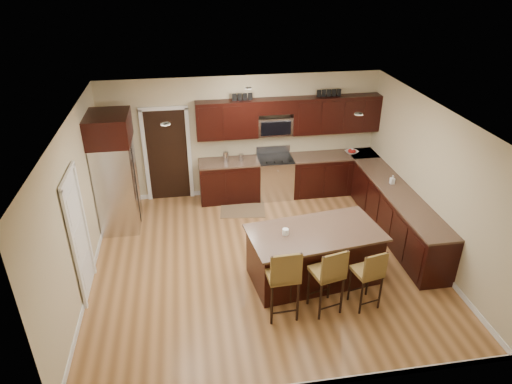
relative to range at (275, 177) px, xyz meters
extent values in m
plane|color=#A27040|center=(-0.68, -2.45, -0.47)|extent=(6.00, 6.00, 0.00)
plane|color=silver|center=(-0.68, -2.45, 2.23)|extent=(6.00, 6.00, 0.00)
plane|color=#C2B48C|center=(-0.68, 0.30, 0.88)|extent=(6.00, 0.00, 6.00)
plane|color=#C2B48C|center=(-3.68, -2.45, 0.88)|extent=(0.00, 5.50, 5.50)
plane|color=#C2B48C|center=(2.32, -2.45, 0.88)|extent=(0.00, 5.50, 5.50)
cube|color=black|center=(-1.03, 0.00, -0.03)|extent=(1.30, 0.60, 0.88)
cube|color=black|center=(1.35, 0.00, -0.03)|extent=(1.94, 0.60, 0.88)
cube|color=black|center=(2.02, -1.98, -0.03)|extent=(0.60, 3.35, 0.88)
cube|color=brown|center=(-1.03, 0.00, 0.43)|extent=(1.30, 0.63, 0.04)
cube|color=brown|center=(1.35, 0.00, 0.43)|extent=(1.94, 0.63, 0.04)
cube|color=brown|center=(2.02, -1.98, 0.43)|extent=(0.63, 3.35, 0.04)
cube|color=black|center=(-1.03, 0.13, 1.35)|extent=(1.30, 0.33, 0.80)
cube|color=black|center=(1.35, 0.13, 1.35)|extent=(1.94, 0.33, 0.80)
cube|color=black|center=(0.00, 0.13, 1.60)|extent=(0.76, 0.33, 0.30)
cube|color=silver|center=(0.00, 0.00, -0.02)|extent=(0.76, 0.64, 0.90)
cube|color=black|center=(0.00, 0.00, 0.44)|extent=(0.76, 0.60, 0.03)
cube|color=black|center=(0.00, -0.30, -0.02)|extent=(0.65, 0.01, 0.45)
cube|color=silver|center=(0.00, 0.27, 0.55)|extent=(0.76, 0.05, 0.18)
cube|color=silver|center=(0.00, 0.15, 1.15)|extent=(0.76, 0.31, 0.40)
cube|color=black|center=(-2.33, 0.28, 0.56)|extent=(0.85, 0.03, 2.06)
cube|color=white|center=(-3.66, -2.75, 0.55)|extent=(0.03, 0.80, 2.04)
cube|color=black|center=(0.07, -3.02, -0.03)|extent=(2.18, 1.30, 0.88)
cube|color=brown|center=(0.07, -3.02, 0.43)|extent=(2.29, 1.41, 0.04)
cube|color=black|center=(0.07, -3.02, -0.43)|extent=(2.09, 1.21, 0.09)
cube|color=olive|center=(-0.64, -3.80, 0.27)|extent=(0.48, 0.48, 0.07)
cube|color=olive|center=(-0.64, -4.01, 0.51)|extent=(0.46, 0.06, 0.49)
cylinder|color=black|center=(-0.84, -4.00, -0.12)|extent=(0.04, 0.04, 0.71)
cylinder|color=black|center=(-0.45, -4.00, -0.12)|extent=(0.04, 0.04, 0.71)
cylinder|color=black|center=(-0.84, -3.60, -0.12)|extent=(0.04, 0.04, 0.71)
cylinder|color=black|center=(-0.45, -3.60, -0.12)|extent=(0.04, 0.04, 0.71)
cube|color=olive|center=(0.04, -3.80, 0.23)|extent=(0.52, 0.52, 0.06)
cube|color=olive|center=(0.08, -3.99, 0.46)|extent=(0.43, 0.14, 0.46)
cylinder|color=black|center=(-0.15, -3.99, -0.14)|extent=(0.04, 0.04, 0.67)
cylinder|color=black|center=(0.22, -3.99, -0.14)|extent=(0.04, 0.04, 0.67)
cylinder|color=black|center=(-0.15, -3.61, -0.14)|extent=(0.04, 0.04, 0.67)
cylinder|color=black|center=(0.22, -3.61, -0.14)|extent=(0.04, 0.04, 0.67)
cube|color=olive|center=(0.68, -3.80, 0.17)|extent=(0.47, 0.47, 0.06)
cube|color=olive|center=(0.72, -3.97, 0.37)|extent=(0.39, 0.12, 0.42)
cylinder|color=black|center=(0.51, -3.97, -0.17)|extent=(0.03, 0.03, 0.61)
cylinder|color=black|center=(0.85, -3.97, -0.17)|extent=(0.03, 0.03, 0.61)
cylinder|color=black|center=(0.51, -3.63, -0.17)|extent=(0.03, 0.03, 0.61)
cylinder|color=black|center=(0.85, -3.63, -0.17)|extent=(0.03, 0.03, 0.61)
cube|color=silver|center=(-3.30, -0.77, 0.43)|extent=(0.72, 0.91, 1.81)
cube|color=black|center=(-2.94, -0.77, 0.43)|extent=(0.01, 0.02, 1.72)
cylinder|color=silver|center=(-2.91, -0.85, 0.52)|extent=(0.02, 0.02, 0.81)
cylinder|color=silver|center=(-2.91, -0.69, 0.52)|extent=(0.02, 0.02, 0.81)
cube|color=black|center=(-3.30, -0.77, 1.61)|extent=(0.78, 0.97, 0.54)
cube|color=brown|center=(-0.81, -0.59, -0.47)|extent=(1.02, 0.75, 0.01)
imported|color=silver|center=(1.75, 0.00, 0.48)|extent=(0.37, 0.37, 0.07)
imported|color=#B2B2B2|center=(2.02, -1.57, 0.54)|extent=(0.09, 0.09, 0.18)
cylinder|color=silver|center=(-1.09, 0.00, 0.56)|extent=(0.12, 0.12, 0.23)
cylinder|color=silver|center=(-0.76, 0.00, 0.52)|extent=(0.11, 0.11, 0.15)
cylinder|color=white|center=(-0.43, -3.02, 0.50)|extent=(0.10, 0.10, 0.10)
camera|label=1|loc=(-1.87, -9.04, 4.47)|focal=32.00mm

